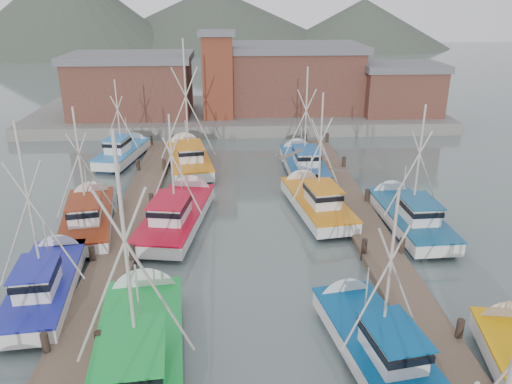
{
  "coord_description": "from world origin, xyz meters",
  "views": [
    {
      "loc": [
        -0.87,
        -17.76,
        13.02
      ],
      "look_at": [
        0.52,
        8.41,
        2.6
      ],
      "focal_mm": 35.0,
      "sensor_mm": 36.0,
      "label": 1
    }
  ],
  "objects_px": {
    "boat_8": "(179,213)",
    "boat_12": "(188,158)",
    "lookout_tower": "(218,74)",
    "boat_4": "(140,349)"
  },
  "relations": [
    {
      "from": "lookout_tower",
      "to": "boat_12",
      "type": "distance_m",
      "value": 13.11
    },
    {
      "from": "boat_8",
      "to": "boat_12",
      "type": "height_order",
      "value": "boat_12"
    },
    {
      "from": "lookout_tower",
      "to": "boat_4",
      "type": "bearing_deg",
      "value": -93.91
    },
    {
      "from": "boat_12",
      "to": "lookout_tower",
      "type": "bearing_deg",
      "value": 69.17
    },
    {
      "from": "boat_4",
      "to": "boat_12",
      "type": "xyz_separation_m",
      "value": [
        0.1,
        23.46,
        0.0
      ]
    },
    {
      "from": "boat_4",
      "to": "boat_8",
      "type": "relative_size",
      "value": 1.06
    },
    {
      "from": "boat_4",
      "to": "boat_8",
      "type": "distance_m",
      "value": 12.41
    },
    {
      "from": "boat_4",
      "to": "lookout_tower",
      "type": "bearing_deg",
      "value": 80.6
    },
    {
      "from": "boat_4",
      "to": "boat_8",
      "type": "height_order",
      "value": "boat_4"
    },
    {
      "from": "lookout_tower",
      "to": "boat_8",
      "type": "xyz_separation_m",
      "value": [
        -2.09,
        -23.0,
        -4.87
      ]
    }
  ]
}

